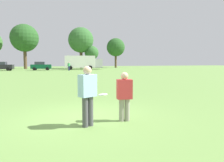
{
  "coord_description": "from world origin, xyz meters",
  "views": [
    {
      "loc": [
        -1.14,
        -6.93,
        1.89
      ],
      "look_at": [
        0.78,
        -0.46,
        1.26
      ],
      "focal_mm": 33.79,
      "sensor_mm": 36.0,
      "label": 1
    }
  ],
  "objects": [
    {
      "name": "parked_car_mid_right",
      "position": [
        -2.85,
        40.89,
        0.92
      ],
      "size": [
        4.33,
        2.47,
        1.82
      ],
      "color": "#0C4C2D",
      "rests_on": "ground"
    },
    {
      "name": "ground_plane",
      "position": [
        0.0,
        0.0,
        0.0
      ],
      "size": [
        151.99,
        151.99,
        0.0
      ],
      "primitive_type": "plane",
      "color": "#6B9347"
    },
    {
      "name": "player_thrower",
      "position": [
        -0.11,
        -0.98,
        0.99
      ],
      "size": [
        0.56,
        0.47,
        1.75
      ],
      "color": "#4C4C51",
      "rests_on": "ground"
    },
    {
      "name": "box_truck",
      "position": [
        6.25,
        41.62,
        1.75
      ],
      "size": [
        8.66,
        3.43,
        3.18
      ],
      "color": "white",
      "rests_on": "ground"
    },
    {
      "name": "frisbee",
      "position": [
        0.37,
        -0.92,
        0.91
      ],
      "size": [
        0.27,
        0.27,
        0.05
      ],
      "color": "white"
    },
    {
      "name": "tree_far_east_pine",
      "position": [
        17.95,
        53.27,
        6.02
      ],
      "size": [
        5.39,
        5.39,
        8.75
      ],
      "color": "brown",
      "rests_on": "ground"
    },
    {
      "name": "traffic_cone",
      "position": [
        0.97,
        5.16,
        0.23
      ],
      "size": [
        0.32,
        0.32,
        0.48
      ],
      "color": "#D8590C",
      "rests_on": "ground"
    },
    {
      "name": "bystander_sideline_watcher",
      "position": [
        2.73,
        37.1,
        0.99
      ],
      "size": [
        0.53,
        0.53,
        1.75
      ],
      "color": "#1E234C",
      "rests_on": "ground"
    },
    {
      "name": "tree_east_oak",
      "position": [
        9.92,
        49.54,
        4.18
      ],
      "size": [
        3.74,
        3.74,
        6.08
      ],
      "color": "brown",
      "rests_on": "ground"
    },
    {
      "name": "tree_center_elm",
      "position": [
        -6.87,
        50.11,
        7.63
      ],
      "size": [
        6.83,
        6.83,
        11.09
      ],
      "color": "brown",
      "rests_on": "ground"
    },
    {
      "name": "tree_east_birch",
      "position": [
        7.16,
        50.18,
        7.53
      ],
      "size": [
        6.74,
        6.74,
        10.95
      ],
      "color": "brown",
      "rests_on": "ground"
    },
    {
      "name": "player_defender",
      "position": [
        1.1,
        -0.75,
        0.87
      ],
      "size": [
        0.5,
        0.33,
        1.55
      ],
      "color": "gray",
      "rests_on": "ground"
    },
    {
      "name": "parked_car_center",
      "position": [
        -10.43,
        40.92,
        0.92
      ],
      "size": [
        4.33,
        2.47,
        1.82
      ],
      "color": "black",
      "rests_on": "ground"
    }
  ]
}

